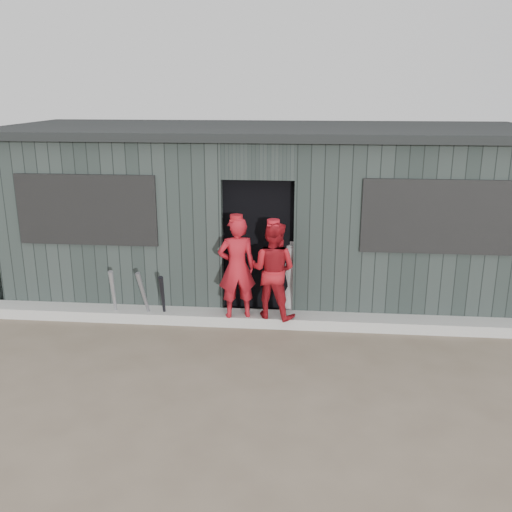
# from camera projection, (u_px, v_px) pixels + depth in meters

# --- Properties ---
(ground) EXTENTS (80.00, 80.00, 0.00)m
(ground) POSITION_uv_depth(u_px,v_px,m) (241.00, 389.00, 6.29)
(ground) COLOR brown
(ground) RESTS_ON ground
(curb) EXTENTS (8.00, 0.36, 0.15)m
(curb) POSITION_uv_depth(u_px,v_px,m) (256.00, 319.00, 8.00)
(curb) COLOR #A3A39E
(curb) RESTS_ON ground
(bat_left) EXTENTS (0.11, 0.28, 0.79)m
(bat_left) POSITION_uv_depth(u_px,v_px,m) (114.00, 295.00, 7.99)
(bat_left) COLOR #97979F
(bat_left) RESTS_ON ground
(bat_mid) EXTENTS (0.17, 0.31, 0.78)m
(bat_mid) POSITION_uv_depth(u_px,v_px,m) (144.00, 297.00, 7.94)
(bat_mid) COLOR gray
(bat_mid) RESTS_ON ground
(bat_right) EXTENTS (0.11, 0.35, 0.74)m
(bat_right) POSITION_uv_depth(u_px,v_px,m) (163.00, 299.00, 7.92)
(bat_right) COLOR black
(bat_right) RESTS_ON ground
(player_red_left) EXTENTS (0.58, 0.46, 1.41)m
(player_red_left) POSITION_uv_depth(u_px,v_px,m) (237.00, 268.00, 7.70)
(player_red_left) COLOR maroon
(player_red_left) RESTS_ON curb
(player_red_right) EXTENTS (0.78, 0.69, 1.35)m
(player_red_right) POSITION_uv_depth(u_px,v_px,m) (273.00, 270.00, 7.71)
(player_red_right) COLOR maroon
(player_red_right) RESTS_ON curb
(player_grey_back) EXTENTS (0.60, 0.46, 1.10)m
(player_grey_back) POSITION_uv_depth(u_px,v_px,m) (294.00, 279.00, 8.19)
(player_grey_back) COLOR #A2A2A2
(player_grey_back) RESTS_ON ground
(dugout) EXTENTS (8.30, 3.30, 2.62)m
(dugout) POSITION_uv_depth(u_px,v_px,m) (266.00, 210.00, 9.27)
(dugout) COLOR black
(dugout) RESTS_ON ground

